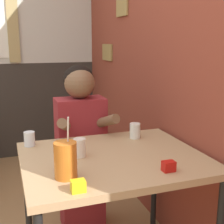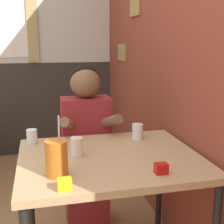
# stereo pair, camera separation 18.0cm
# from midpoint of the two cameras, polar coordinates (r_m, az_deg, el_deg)

# --- Properties ---
(brick_wall_right) EXTENTS (0.08, 4.51, 2.70)m
(brick_wall_right) POSITION_cam_midpoint_polar(r_m,az_deg,el_deg) (2.66, 2.40, 12.90)
(brick_wall_right) COLOR brown
(brick_wall_right) RESTS_ON ground_plane
(main_table) EXTENTS (0.97, 0.80, 0.74)m
(main_table) POSITION_cam_midpoint_polar(r_m,az_deg,el_deg) (1.73, -2.84, -10.19)
(main_table) COLOR tan
(main_table) RESTS_ON ground_plane
(person_seated) EXTENTS (0.42, 0.41, 1.19)m
(person_seated) POSITION_cam_midpoint_polar(r_m,az_deg,el_deg) (2.24, -8.02, -5.82)
(person_seated) COLOR maroon
(person_seated) RESTS_ON ground_plane
(cocktail_pitcher) EXTENTS (0.10, 0.10, 0.29)m
(cocktail_pitcher) POSITION_cam_midpoint_polar(r_m,az_deg,el_deg) (1.44, -12.10, -8.66)
(cocktail_pitcher) COLOR #C6661E
(cocktail_pitcher) RESTS_ON main_table
(glass_near_pitcher) EXTENTS (0.06, 0.06, 0.09)m
(glass_near_pitcher) POSITION_cam_midpoint_polar(r_m,az_deg,el_deg) (1.93, -17.49, -4.75)
(glass_near_pitcher) COLOR silver
(glass_near_pitcher) RESTS_ON main_table
(glass_center) EXTENTS (0.07, 0.07, 0.10)m
(glass_center) POSITION_cam_midpoint_polar(r_m,az_deg,el_deg) (1.99, 1.63, -3.48)
(glass_center) COLOR silver
(glass_center) RESTS_ON main_table
(glass_far_side) EXTENTS (0.07, 0.07, 0.10)m
(glass_far_side) POSITION_cam_midpoint_polar(r_m,az_deg,el_deg) (1.69, -9.01, -6.49)
(glass_far_side) COLOR silver
(glass_far_side) RESTS_ON main_table
(condiment_ketchup) EXTENTS (0.06, 0.04, 0.05)m
(condiment_ketchup) POSITION_cam_midpoint_polar(r_m,az_deg,el_deg) (1.51, 6.93, -9.89)
(condiment_ketchup) COLOR #B7140F
(condiment_ketchup) RESTS_ON main_table
(condiment_mustard) EXTENTS (0.06, 0.04, 0.05)m
(condiment_mustard) POSITION_cam_midpoint_polar(r_m,az_deg,el_deg) (1.33, -10.19, -13.27)
(condiment_mustard) COLOR yellow
(condiment_mustard) RESTS_ON main_table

